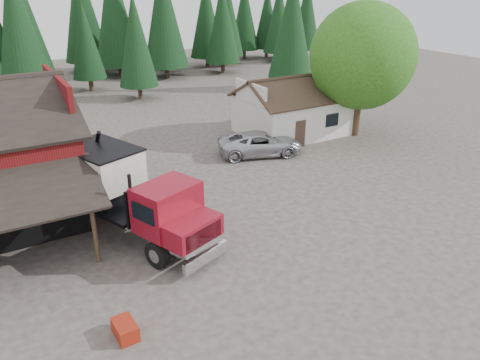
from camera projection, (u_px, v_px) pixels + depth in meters
ground at (230, 250)px, 21.97m from camera, size 120.00×120.00×0.00m
farmhouse at (293, 113)px, 37.54m from camera, size 8.60×6.42×4.65m
deciduous_tree at (362, 60)px, 35.27m from camera, size 8.00×8.00×10.20m
conifer_backdrop at (58, 84)px, 55.22m from camera, size 76.00×16.00×16.00m
near_pine_b at (136, 40)px, 46.09m from camera, size 3.96×3.96×10.40m
near_pine_c at (292, 25)px, 49.85m from camera, size 4.84×4.84×12.40m
near_pine_d at (18, 26)px, 44.07m from camera, size 5.28×5.28×13.40m
feed_truck at (126, 191)px, 22.66m from camera, size 6.27×10.76×4.72m
silver_car at (260, 144)px, 33.22m from camera, size 6.52×4.48×1.66m
equip_box at (125, 330)px, 16.59m from camera, size 0.75×1.13×0.60m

